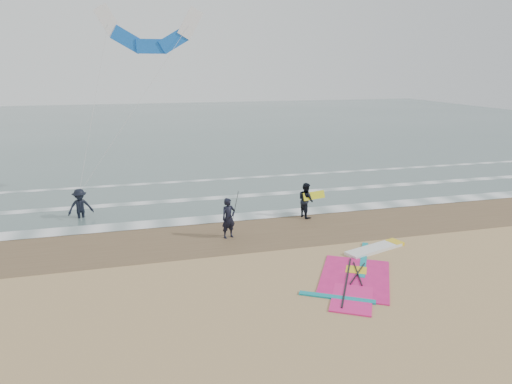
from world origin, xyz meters
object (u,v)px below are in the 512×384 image
object	(u,v)px
person_walking	(306,200)
person_standing	(229,218)
windsurf_rig	(362,269)
surf_kite	(151,35)
person_wading	(80,201)

from	to	relation	value
person_walking	person_standing	bearing A→B (deg)	100.44
windsurf_rig	person_standing	xyz separation A→B (m)	(-4.22, 4.70, 0.89)
person_standing	surf_kite	size ratio (longest dim) A/B	0.20
windsurf_rig	person_walking	xyz separation A→B (m)	(0.19, 6.59, 0.87)
person_wading	person_standing	bearing A→B (deg)	-49.19
person_wading	windsurf_rig	bearing A→B (deg)	-55.38
windsurf_rig	person_standing	bearing A→B (deg)	131.92
person_walking	person_wading	xyz separation A→B (m)	(-11.17, 2.65, 0.05)
person_wading	surf_kite	bearing A→B (deg)	22.61
windsurf_rig	person_walking	size ratio (longest dim) A/B	3.29
surf_kite	person_wading	bearing A→B (deg)	-142.11
person_standing	person_wading	distance (m)	8.14
windsurf_rig	surf_kite	size ratio (longest dim) A/B	0.63
person_standing	person_wading	xyz separation A→B (m)	(-6.75, 4.54, 0.03)
surf_kite	person_standing	bearing A→B (deg)	-71.22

